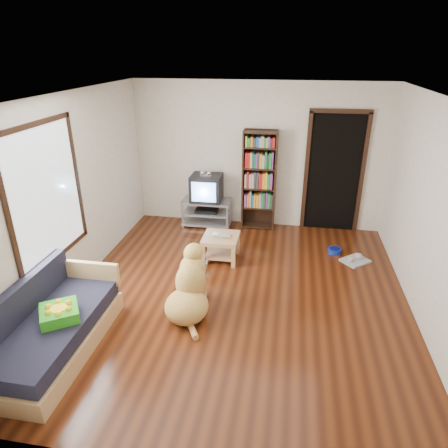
% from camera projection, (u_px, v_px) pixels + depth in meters
% --- Properties ---
extents(ground, '(5.00, 5.00, 0.00)m').
position_uv_depth(ground, '(238.00, 296.00, 5.43)').
color(ground, '#50220D').
rests_on(ground, ground).
extents(ceiling, '(5.00, 5.00, 0.00)m').
position_uv_depth(ceiling, '(241.00, 97.00, 4.37)').
color(ceiling, white).
rests_on(ceiling, ground).
extents(wall_back, '(4.50, 0.00, 4.50)m').
position_uv_depth(wall_back, '(258.00, 156.00, 7.15)').
color(wall_back, silver).
rests_on(wall_back, ground).
extents(wall_front, '(4.50, 0.00, 4.50)m').
position_uv_depth(wall_front, '(189.00, 343.00, 2.65)').
color(wall_front, silver).
rests_on(wall_front, ground).
extents(wall_left, '(0.00, 5.00, 5.00)m').
position_uv_depth(wall_left, '(70.00, 196.00, 5.25)').
color(wall_left, silver).
rests_on(wall_left, ground).
extents(wall_right, '(0.00, 5.00, 5.00)m').
position_uv_depth(wall_right, '(434.00, 219.00, 4.55)').
color(wall_right, silver).
rests_on(wall_right, ground).
extents(green_cushion, '(0.53, 0.53, 0.13)m').
position_uv_depth(green_cushion, '(59.00, 313.00, 4.28)').
color(green_cushion, green).
rests_on(green_cushion, sofa).
extents(laptop, '(0.33, 0.25, 0.02)m').
position_uv_depth(laptop, '(220.00, 236.00, 6.18)').
color(laptop, silver).
rests_on(laptop, coffee_table).
extents(dog_bowl, '(0.22, 0.22, 0.08)m').
position_uv_depth(dog_bowl, '(335.00, 251.00, 6.54)').
color(dog_bowl, navy).
rests_on(dog_bowl, ground).
extents(grey_rag, '(0.51, 0.50, 0.03)m').
position_uv_depth(grey_rag, '(355.00, 261.00, 6.28)').
color(grey_rag, '#A4A4A4').
rests_on(grey_rag, ground).
extents(window, '(0.03, 1.46, 1.70)m').
position_uv_depth(window, '(47.00, 195.00, 4.71)').
color(window, white).
rests_on(window, wall_left).
extents(doorway, '(1.03, 0.05, 2.19)m').
position_uv_depth(doorway, '(334.00, 170.00, 7.00)').
color(doorway, black).
rests_on(doorway, wall_back).
extents(tv_stand, '(0.90, 0.45, 0.50)m').
position_uv_depth(tv_stand, '(207.00, 212.00, 7.48)').
color(tv_stand, '#99999E').
rests_on(tv_stand, ground).
extents(crt_tv, '(0.55, 0.52, 0.58)m').
position_uv_depth(crt_tv, '(207.00, 187.00, 7.31)').
color(crt_tv, black).
rests_on(crt_tv, tv_stand).
extents(bookshelf, '(0.60, 0.30, 1.80)m').
position_uv_depth(bookshelf, '(259.00, 175.00, 7.12)').
color(bookshelf, black).
rests_on(bookshelf, ground).
extents(sofa, '(0.80, 1.80, 0.80)m').
position_uv_depth(sofa, '(51.00, 330.00, 4.37)').
color(sofa, tan).
rests_on(sofa, ground).
extents(coffee_table, '(0.55, 0.55, 0.40)m').
position_uv_depth(coffee_table, '(221.00, 243.00, 6.26)').
color(coffee_table, tan).
rests_on(coffee_table, ground).
extents(dog, '(0.56, 1.06, 0.87)m').
position_uv_depth(dog, '(190.00, 289.00, 5.00)').
color(dog, tan).
rests_on(dog, ground).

